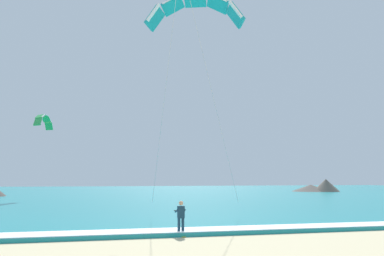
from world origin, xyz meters
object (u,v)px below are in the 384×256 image
object	(u,v)px
surfboard	(181,235)
kite_primary	(195,9)
kitesurfer	(181,216)
kite_distant	(44,120)

from	to	relation	value
surfboard	kite_primary	world-z (taller)	kite_primary
kitesurfer	surfboard	bearing A→B (deg)	-88.89
surfboard	kitesurfer	size ratio (longest dim) A/B	0.83
surfboard	kite_primary	bearing A→B (deg)	70.93
kite_distant	kite_primary	bearing A→B (deg)	-63.03
kitesurfer	kite_primary	bearing A→B (deg)	70.89
kitesurfer	kite_primary	size ratio (longest dim) A/B	0.11
kitesurfer	kite_distant	xyz separation A→B (m)	(-10.54, 33.90, 9.25)
kitesurfer	kite_primary	distance (m)	16.59
kitesurfer	kite_distant	bearing A→B (deg)	107.27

